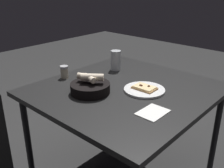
# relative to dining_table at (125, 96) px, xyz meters

# --- Properties ---
(dining_table) EXTENTS (1.05, 1.00, 0.72)m
(dining_table) POSITION_rel_dining_table_xyz_m (0.00, 0.00, 0.00)
(dining_table) COLOR black
(dining_table) RESTS_ON ground
(pizza_plate) EXTENTS (0.25, 0.25, 0.04)m
(pizza_plate) POSITION_rel_dining_table_xyz_m (-0.04, 0.12, 0.07)
(pizza_plate) COLOR white
(pizza_plate) RESTS_ON dining_table
(bread_basket) EXTENTS (0.23, 0.23, 0.12)m
(bread_basket) POSITION_rel_dining_table_xyz_m (0.20, -0.11, 0.10)
(bread_basket) COLOR black
(bread_basket) RESTS_ON dining_table
(beer_glass) EXTENTS (0.07, 0.07, 0.14)m
(beer_glass) POSITION_rel_dining_table_xyz_m (-0.22, -0.27, 0.12)
(beer_glass) COLOR silver
(beer_glass) RESTS_ON dining_table
(pepper_shaker) EXTENTS (0.05, 0.05, 0.08)m
(pepper_shaker) POSITION_rel_dining_table_xyz_m (0.14, -0.42, 0.10)
(pepper_shaker) COLOR #BFB299
(pepper_shaker) RESTS_ON dining_table
(napkin) EXTENTS (0.16, 0.12, 0.00)m
(napkin) POSITION_rel_dining_table_xyz_m (0.16, 0.31, 0.06)
(napkin) COLOR white
(napkin) RESTS_ON dining_table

